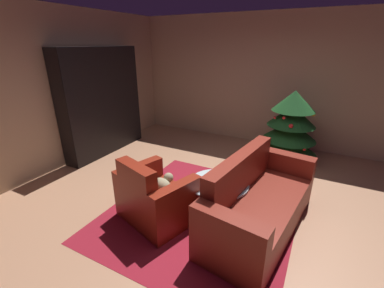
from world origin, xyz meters
name	(u,v)px	position (x,y,z in m)	size (l,w,h in m)	color
ground_plane	(213,209)	(0.00, 0.00, 0.00)	(7.34, 7.34, 0.00)	#AF7A59
wall_back	(269,82)	(0.00, 2.99, 1.40)	(6.23, 0.06, 2.79)	tan
wall_left	(51,92)	(-3.09, 0.00, 1.40)	(0.06, 6.04, 2.79)	tan
area_rug	(201,213)	(-0.10, -0.16, 0.00)	(2.40, 2.57, 0.01)	maroon
bookshelf_unit	(107,101)	(-2.84, 1.03, 1.06)	(0.35, 1.87, 2.12)	black
armchair_red	(155,198)	(-0.59, -0.54, 0.31)	(1.09, 0.96, 0.87)	maroon
couch_red	(258,204)	(0.62, -0.06, 0.32)	(1.06, 2.03, 0.93)	maroon
coffee_table	(219,185)	(0.09, -0.04, 0.43)	(0.79, 0.79, 0.47)	black
book_stack_on_table	(223,179)	(0.12, 0.02, 0.50)	(0.22, 0.15, 0.07)	#295490
bottle_on_table	(236,178)	(0.30, -0.01, 0.58)	(0.06, 0.06, 0.28)	#59221D
decorated_tree	(290,127)	(0.66, 2.14, 0.70)	(1.09, 1.09, 1.39)	brown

